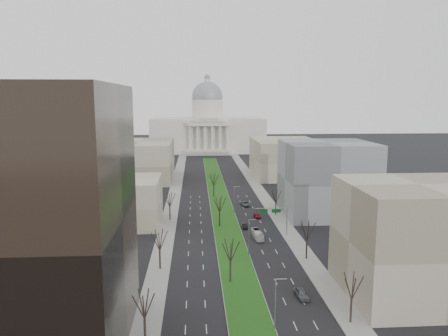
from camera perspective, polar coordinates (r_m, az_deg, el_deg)
name	(u,v)px	position (r m, az deg, el deg)	size (l,w,h in m)	color
ground	(219,197)	(170.53, -0.67, -3.79)	(600.00, 600.00, 0.00)	black
median	(219,197)	(169.53, -0.65, -3.83)	(8.00, 222.03, 0.20)	#999993
sidewalk_left	(170,214)	(146.25, -7.02, -6.01)	(5.00, 330.00, 0.15)	gray
sidewalk_right	(275,212)	(148.40, 6.66, -5.78)	(5.00, 330.00, 0.15)	gray
capitol	(208,129)	(316.47, -2.17, 5.14)	(80.00, 46.00, 55.00)	beige
building_glass_tower	(6,222)	(72.11, -26.64, -6.33)	(34.00, 30.00, 40.00)	black
building_beige_left	(117,202)	(136.73, -13.83, -4.28)	(26.00, 22.00, 14.00)	tan
building_tan_right	(415,240)	(92.63, 23.68, -8.63)	(26.00, 24.00, 22.00)	gray
building_grey_right	(327,179)	(146.88, 13.31, -1.35)	(28.00, 26.00, 24.00)	slate
building_far_left	(140,160)	(209.65, -10.88, 0.97)	(30.00, 40.00, 18.00)	gray
building_far_right	(285,158)	(217.50, 7.92, 1.33)	(30.00, 40.00, 18.00)	tan
tree_left_near	(144,303)	(71.74, -10.39, -16.99)	(5.10, 5.10, 9.18)	black
tree_left_mid	(159,239)	(99.31, -8.43, -9.19)	(5.40, 5.40, 9.72)	black
tree_left_far	(170,199)	(137.81, -7.11, -4.05)	(5.28, 5.28, 9.50)	black
tree_right_near	(352,286)	(79.32, 16.40, -14.53)	(5.16, 5.16, 9.29)	black
tree_right_mid	(307,230)	(106.04, 10.81, -7.98)	(5.52, 5.52, 9.94)	black
tree_right_far	(276,196)	(143.96, 6.81, -3.60)	(5.04, 5.04, 9.07)	black
tree_median_a	(230,250)	(91.68, 0.85, -10.66)	(5.40, 5.40, 9.72)	black
tree_median_b	(220,204)	(129.95, -0.59, -4.71)	(5.40, 5.40, 9.72)	black
tree_median_c	(214,179)	(169.02, -1.35, -1.48)	(5.40, 5.40, 9.72)	black
streetlamp_median_a	(275,304)	(74.97, 6.74, -17.23)	(1.90, 0.20, 9.16)	gray
streetlamp_median_b	(249,237)	(107.08, 3.30, -8.97)	(1.90, 0.20, 9.16)	gray
streetlamp_median_c	(234,199)	(145.42, 1.35, -4.11)	(1.90, 0.20, 9.16)	gray
mast_arm_signs	(277,215)	(122.42, 6.98, -6.07)	(9.12, 0.24, 8.09)	gray
car_grey_near	(301,293)	(88.64, 10.09, -15.81)	(2.03, 5.04, 1.72)	#505358
car_black	(245,226)	(130.45, 2.73, -7.55)	(1.40, 4.03, 1.33)	black
car_red	(257,216)	(141.66, 4.35, -6.21)	(1.88, 4.63, 1.34)	maroon
car_grey_far	(245,204)	(156.55, 2.76, -4.68)	(2.54, 5.50, 1.53)	#4E5256
box_van	(257,235)	(121.09, 4.40, -8.66)	(1.90, 8.14, 2.27)	white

